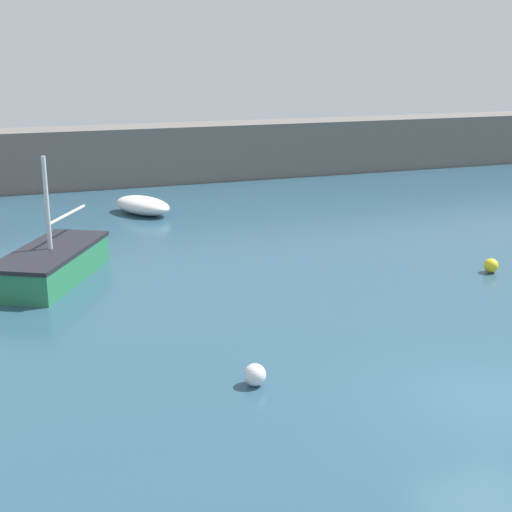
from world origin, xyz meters
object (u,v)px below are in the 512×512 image
sailboat_twin_hulled (52,264)px  rowboat_white_midwater (143,205)px  mooring_buoy_yellow (491,266)px  mooring_buoy_white (255,375)px

sailboat_twin_hulled → rowboat_white_midwater: sailboat_twin_hulled is taller
rowboat_white_midwater → sailboat_twin_hulled: bearing=-57.0°
rowboat_white_midwater → mooring_buoy_yellow: size_ratio=7.44×
sailboat_twin_hulled → rowboat_white_midwater: size_ratio=1.51×
mooring_buoy_white → mooring_buoy_yellow: 10.86m
sailboat_twin_hulled → mooring_buoy_yellow: bearing=102.1°
rowboat_white_midwater → mooring_buoy_yellow: rowboat_white_midwater is taller
mooring_buoy_yellow → mooring_buoy_white: bearing=-153.7°
sailboat_twin_hulled → mooring_buoy_white: 9.44m
sailboat_twin_hulled → mooring_buoy_yellow: size_ratio=11.27×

